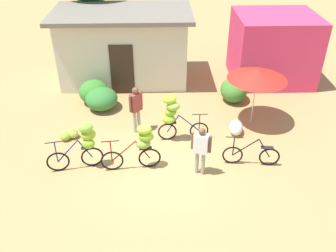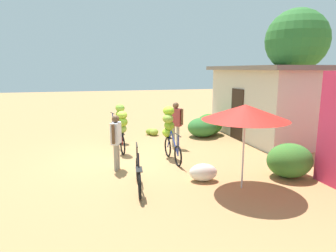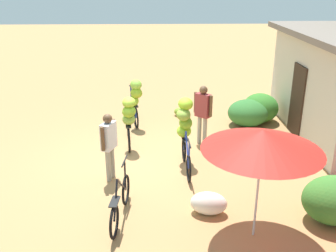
# 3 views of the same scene
# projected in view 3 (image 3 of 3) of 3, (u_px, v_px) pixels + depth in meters

# --- Properties ---
(ground_plane) EXTENTS (60.00, 60.00, 0.00)m
(ground_plane) POSITION_uv_depth(u_px,v_px,m) (136.00, 158.00, 9.50)
(ground_plane) COLOR #AE7E4D
(hedge_bush_front_left) EXTENTS (1.11, 1.09, 0.89)m
(hedge_bush_front_left) POSITION_uv_depth(u_px,v_px,m) (260.00, 108.00, 11.81)
(hedge_bush_front_left) COLOR #367929
(hedge_bush_front_left) RESTS_ON ground
(hedge_bush_front_right) EXTENTS (1.17, 1.21, 0.79)m
(hedge_bush_front_right) POSITION_uv_depth(u_px,v_px,m) (248.00, 113.00, 11.51)
(hedge_bush_front_right) COLOR #337130
(hedge_bush_front_right) RESTS_ON ground
(hedge_bush_mid) EXTENTS (1.01, 1.20, 0.88)m
(hedge_bush_mid) POSITION_uv_depth(u_px,v_px,m) (335.00, 200.00, 6.90)
(hedge_bush_mid) COLOR #3B7A2D
(hedge_bush_mid) RESTS_ON ground
(market_umbrella) EXTENTS (1.96, 1.96, 1.98)m
(market_umbrella) POSITION_uv_depth(u_px,v_px,m) (262.00, 140.00, 6.02)
(market_umbrella) COLOR beige
(market_umbrella) RESTS_ON ground
(bicycle_leftmost) EXTENTS (1.59, 0.55, 1.47)m
(bicycle_leftmost) POSITION_uv_depth(u_px,v_px,m) (135.00, 98.00, 11.27)
(bicycle_leftmost) COLOR black
(bicycle_leftmost) RESTS_ON ground
(bicycle_near_pile) EXTENTS (1.73, 0.42, 1.43)m
(bicycle_near_pile) POSITION_uv_depth(u_px,v_px,m) (129.00, 117.00, 9.79)
(bicycle_near_pile) COLOR black
(bicycle_near_pile) RESTS_ON ground
(bicycle_center_loaded) EXTENTS (1.64, 0.43, 1.63)m
(bicycle_center_loaded) POSITION_uv_depth(u_px,v_px,m) (185.00, 126.00, 8.88)
(bicycle_center_loaded) COLOR black
(bicycle_center_loaded) RESTS_ON ground
(bicycle_by_shop) EXTENTS (1.66, 0.26, 0.95)m
(bicycle_by_shop) POSITION_uv_depth(u_px,v_px,m) (120.00, 203.00, 7.01)
(bicycle_by_shop) COLOR black
(bicycle_by_shop) RESTS_ON ground
(banana_pile_on_ground) EXTENTS (0.70, 0.64, 0.29)m
(banana_pile_on_ground) POSITION_uv_depth(u_px,v_px,m) (182.00, 113.00, 12.32)
(banana_pile_on_ground) COLOR #89A333
(banana_pile_on_ground) RESTS_ON ground
(produce_sack) EXTENTS (0.56, 0.77, 0.44)m
(produce_sack) POSITION_uv_depth(u_px,v_px,m) (209.00, 203.00, 7.20)
(produce_sack) COLOR silver
(produce_sack) RESTS_ON ground
(person_vendor) EXTENTS (0.54, 0.34, 1.54)m
(person_vendor) POSITION_uv_depth(u_px,v_px,m) (109.00, 140.00, 8.20)
(person_vendor) COLOR gray
(person_vendor) RESTS_ON ground
(person_bystander) EXTENTS (0.42, 0.45, 1.62)m
(person_bystander) POSITION_uv_depth(u_px,v_px,m) (203.00, 109.00, 9.99)
(person_bystander) COLOR gray
(person_bystander) RESTS_ON ground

